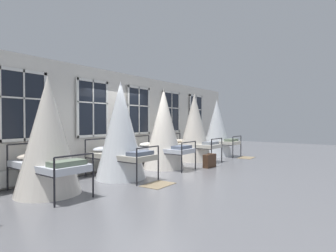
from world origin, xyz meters
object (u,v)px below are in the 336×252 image
object	(u,v)px
suitcase_dark	(210,161)
cot_sixth	(217,128)
cot_fifth	(194,128)
cot_second	(48,137)
cot_third	(121,131)
cot_fourth	(164,130)

from	to	relation	value
suitcase_dark	cot_sixth	bearing A→B (deg)	24.13
cot_fifth	cot_sixth	world-z (taller)	cot_fifth
cot_second	cot_third	distance (m)	2.04
suitcase_dark	cot_second	bearing A→B (deg)	168.48
cot_second	cot_fifth	distance (m)	6.02
cot_third	suitcase_dark	distance (m)	3.34
cot_third	cot_fourth	xyz separation A→B (m)	(1.97, 0.03, -0.01)
cot_third	cot_fifth	size ratio (longest dim) A/B	1.00
cot_fourth	cot_sixth	world-z (taller)	cot_fourth
cot_fifth	suitcase_dark	bearing A→B (deg)	139.77
cot_second	cot_third	world-z (taller)	cot_third
cot_third	suitcase_dark	xyz separation A→B (m)	(2.96, -1.16, -1.05)
cot_third	cot_sixth	xyz separation A→B (m)	(5.94, 0.04, -0.06)
cot_second	cot_fourth	xyz separation A→B (m)	(4.01, -0.05, 0.04)
cot_fifth	cot_sixth	xyz separation A→B (m)	(1.96, 0.00, -0.06)
cot_third	cot_sixth	distance (m)	5.94
cot_second	suitcase_dark	world-z (taller)	cot_second
cot_fourth	cot_sixth	bearing A→B (deg)	-91.36
cot_second	suitcase_dark	distance (m)	5.24
suitcase_dark	cot_fourth	bearing A→B (deg)	132.07
cot_fourth	suitcase_dark	size ratio (longest dim) A/B	4.60
cot_second	cot_sixth	bearing A→B (deg)	-88.96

